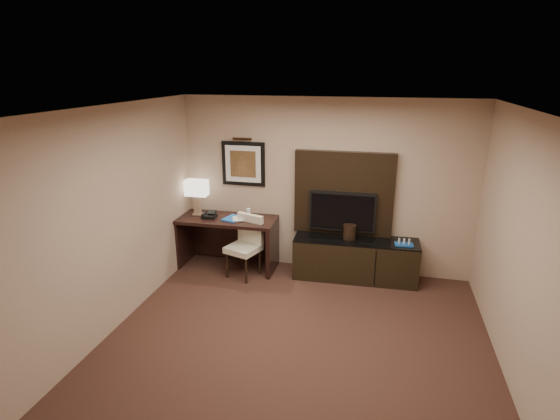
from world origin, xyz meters
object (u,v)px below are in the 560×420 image
(credenza, at_px, (355,259))
(desk_phone, at_px, (210,215))
(desk, at_px, (228,242))
(table_lamp, at_px, (197,197))
(ice_bucket, at_px, (350,232))
(desk_chair, at_px, (243,248))
(tv, at_px, (342,211))
(minibar_tray, at_px, (404,242))
(water_bottle, at_px, (249,214))

(credenza, xyz_separation_m, desk_phone, (-2.30, -0.10, 0.57))
(desk, height_order, table_lamp, table_lamp)
(ice_bucket, bearing_deg, desk_chair, -167.52)
(desk, bearing_deg, tv, 4.67)
(minibar_tray, bearing_deg, desk_phone, -179.19)
(credenza, relative_size, water_bottle, 10.38)
(desk_phone, bearing_deg, credenza, -2.81)
(tv, xyz_separation_m, desk_chair, (-1.44, -0.47, -0.55))
(credenza, xyz_separation_m, table_lamp, (-2.55, 0.02, 0.81))
(tv, bearing_deg, desk, -173.88)
(desk, xyz_separation_m, water_bottle, (0.36, 0.02, 0.51))
(desk, height_order, tv, tv)
(desk, relative_size, desk_chair, 1.67)
(minibar_tray, bearing_deg, desk_chair, -173.50)
(desk, height_order, credenza, desk)
(water_bottle, xyz_separation_m, minibar_tray, (2.36, -0.02, -0.24))
(credenza, xyz_separation_m, tv, (-0.24, 0.14, 0.70))
(ice_bucket, bearing_deg, desk, -177.79)
(table_lamp, xyz_separation_m, ice_bucket, (2.44, 0.01, -0.38))
(table_lamp, xyz_separation_m, minibar_tray, (3.24, -0.07, -0.44))
(desk_chair, relative_size, table_lamp, 1.62)
(tv, height_order, desk_phone, tv)
(tv, xyz_separation_m, minibar_tray, (0.93, -0.20, -0.33))
(table_lamp, distance_m, water_bottle, 0.90)
(desk_phone, bearing_deg, desk_chair, -25.39)
(credenza, xyz_separation_m, water_bottle, (-1.67, -0.03, 0.61))
(desk_phone, height_order, minibar_tray, desk_phone)
(water_bottle, bearing_deg, minibar_tray, -0.53)
(tv, height_order, table_lamp, table_lamp)
(tv, relative_size, table_lamp, 1.73)
(water_bottle, xyz_separation_m, ice_bucket, (1.57, 0.06, -0.18))
(desk, height_order, water_bottle, water_bottle)
(desk, bearing_deg, minibar_tray, -1.54)
(minibar_tray, bearing_deg, table_lamp, 178.71)
(minibar_tray, bearing_deg, ice_bucket, 174.37)
(ice_bucket, distance_m, minibar_tray, 0.80)
(desk_chair, bearing_deg, ice_bucket, 31.30)
(desk, relative_size, credenza, 0.84)
(desk_chair, bearing_deg, table_lamp, 177.28)
(desk, relative_size, minibar_tray, 5.99)
(desk_chair, xyz_separation_m, minibar_tray, (2.37, 0.27, 0.22))
(water_bottle, bearing_deg, table_lamp, 176.65)
(table_lamp, bearing_deg, credenza, -0.38)
(credenza, bearing_deg, table_lamp, 177.61)
(desk, height_order, desk_phone, desk_phone)
(credenza, relative_size, desk_phone, 8.88)
(water_bottle, height_order, minibar_tray, water_bottle)
(desk_phone, height_order, ice_bucket, desk_phone)
(tv, relative_size, ice_bucket, 4.60)
(desk, height_order, minibar_tray, desk)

